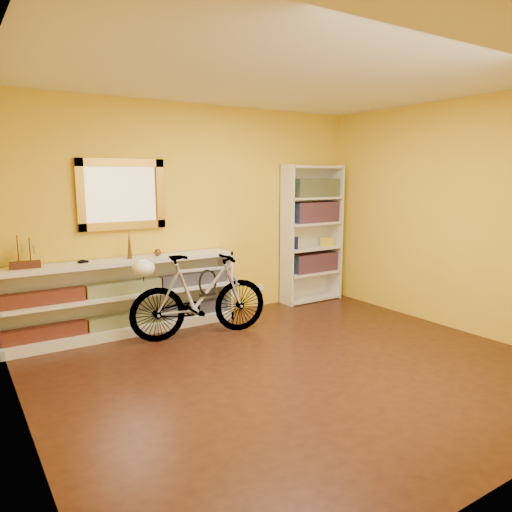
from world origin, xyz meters
TOP-DOWN VIEW (x-y plane):
  - floor at (0.00, 0.00)m, footprint 4.50×4.00m
  - ceiling at (0.00, 0.00)m, footprint 4.50×4.00m
  - back_wall at (0.00, 2.00)m, footprint 4.50×0.01m
  - left_wall at (-2.25, 0.00)m, footprint 0.01×4.00m
  - right_wall at (2.25, 0.00)m, footprint 0.01×4.00m
  - gilt_mirror at (-0.95, 1.97)m, footprint 0.98×0.06m
  - wall_socket at (0.90, 1.99)m, footprint 0.09×0.02m
  - console_unit at (-1.02, 1.81)m, footprint 2.60×0.35m
  - cd_row_lower at (-1.02, 1.79)m, footprint 2.50×0.13m
  - cd_row_upper at (-1.02, 1.79)m, footprint 2.50×0.13m
  - model_ship at (-1.99, 1.81)m, footprint 0.29×0.12m
  - toy_car at (-1.44, 1.81)m, footprint 0.00×0.00m
  - bronze_ornament at (-0.94, 1.81)m, footprint 0.06×0.06m
  - decorative_orb at (-0.62, 1.81)m, footprint 0.08×0.08m
  - bookcase at (1.66, 1.84)m, footprint 0.90×0.30m
  - book_row_a at (1.71, 1.84)m, footprint 0.70×0.22m
  - book_row_b at (1.71, 1.84)m, footprint 0.70×0.22m
  - book_row_c at (1.71, 1.84)m, footprint 0.70×0.22m
  - travel_mug at (1.37, 1.82)m, footprint 0.07×0.07m
  - red_tin at (1.46, 1.87)m, footprint 0.19×0.19m
  - yellow_bag at (1.91, 1.80)m, footprint 0.17×0.12m
  - bicycle at (-0.35, 1.29)m, footprint 0.64×1.62m
  - helmet at (-0.94, 1.38)m, footprint 0.24×0.23m
  - u_lock at (-0.26, 1.28)m, footprint 0.22×0.02m

SIDE VIEW (x-z plane):
  - floor at x=0.00m, z-range -0.01..0.00m
  - cd_row_lower at x=-1.02m, z-range 0.10..0.24m
  - wall_socket at x=0.90m, z-range 0.21..0.29m
  - console_unit at x=-1.02m, z-range 0.00..0.85m
  - bicycle at x=-0.35m, z-range 0.00..0.93m
  - cd_row_upper at x=-1.02m, z-range 0.47..0.60m
  - book_row_a at x=1.71m, z-range 0.42..0.68m
  - u_lock at x=-0.26m, z-range 0.49..0.71m
  - helmet at x=-0.94m, z-range 0.72..0.90m
  - yellow_bag at x=1.91m, z-range 0.77..0.89m
  - travel_mug at x=1.37m, z-range 0.77..0.93m
  - toy_car at x=-1.44m, z-range 0.85..0.85m
  - decorative_orb at x=-0.62m, z-range 0.85..0.93m
  - bookcase at x=1.66m, z-range 0.00..1.90m
  - bronze_ornament at x=-0.94m, z-range 0.85..1.17m
  - model_ship at x=-1.99m, z-range 0.85..1.18m
  - book_row_b at x=1.71m, z-range 1.11..1.40m
  - back_wall at x=0.00m, z-range 0.00..2.60m
  - left_wall at x=-2.25m, z-range 0.00..2.60m
  - right_wall at x=2.25m, z-range 0.00..2.60m
  - gilt_mirror at x=-0.95m, z-range 1.16..1.94m
  - red_tin at x=1.46m, z-range 1.46..1.65m
  - book_row_c at x=1.71m, z-range 1.46..1.71m
  - ceiling at x=0.00m, z-range 2.60..2.61m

